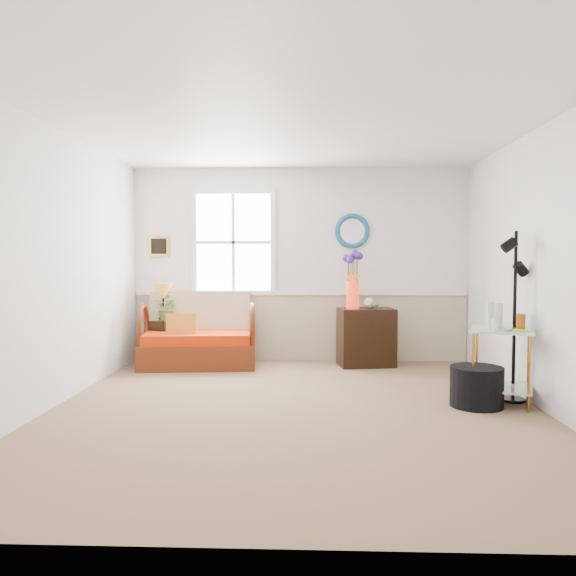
{
  "coord_description": "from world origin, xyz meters",
  "views": [
    {
      "loc": [
        0.12,
        -5.09,
        1.38
      ],
      "look_at": [
        -0.09,
        0.48,
        1.09
      ],
      "focal_mm": 35.0,
      "sensor_mm": 36.0,
      "label": 1
    }
  ],
  "objects_px": {
    "lamp_stand": "(162,341)",
    "ottoman": "(477,387)",
    "side_table": "(501,366)",
    "loveseat": "(198,330)",
    "cabinet": "(366,337)",
    "floor_lamp": "(514,317)"
  },
  "relations": [
    {
      "from": "lamp_stand",
      "to": "ottoman",
      "type": "distance_m",
      "value": 4.1
    },
    {
      "from": "lamp_stand",
      "to": "side_table",
      "type": "distance_m",
      "value": 4.27
    },
    {
      "from": "loveseat",
      "to": "side_table",
      "type": "distance_m",
      "value": 3.69
    },
    {
      "from": "loveseat",
      "to": "lamp_stand",
      "type": "xyz_separation_m",
      "value": [
        -0.54,
        0.24,
        -0.19
      ]
    },
    {
      "from": "lamp_stand",
      "to": "side_table",
      "type": "relative_size",
      "value": 0.78
    },
    {
      "from": "lamp_stand",
      "to": "ottoman",
      "type": "height_order",
      "value": "lamp_stand"
    },
    {
      "from": "loveseat",
      "to": "cabinet",
      "type": "xyz_separation_m",
      "value": [
        2.15,
        0.11,
        -0.1
      ]
    },
    {
      "from": "side_table",
      "to": "floor_lamp",
      "type": "bearing_deg",
      "value": 34.57
    },
    {
      "from": "loveseat",
      "to": "cabinet",
      "type": "distance_m",
      "value": 2.16
    },
    {
      "from": "loveseat",
      "to": "lamp_stand",
      "type": "relative_size",
      "value": 2.56
    },
    {
      "from": "loveseat",
      "to": "floor_lamp",
      "type": "relative_size",
      "value": 0.88
    },
    {
      "from": "cabinet",
      "to": "ottoman",
      "type": "xyz_separation_m",
      "value": [
        0.83,
        -1.96,
        -0.18
      ]
    },
    {
      "from": "loveseat",
      "to": "ottoman",
      "type": "height_order",
      "value": "loveseat"
    },
    {
      "from": "floor_lamp",
      "to": "ottoman",
      "type": "relative_size",
      "value": 3.38
    },
    {
      "from": "lamp_stand",
      "to": "floor_lamp",
      "type": "distance_m",
      "value": 4.39
    },
    {
      "from": "cabinet",
      "to": "floor_lamp",
      "type": "distance_m",
      "value": 2.19
    },
    {
      "from": "side_table",
      "to": "ottoman",
      "type": "bearing_deg",
      "value": -157.33
    },
    {
      "from": "loveseat",
      "to": "ottoman",
      "type": "bearing_deg",
      "value": -37.5
    },
    {
      "from": "loveseat",
      "to": "floor_lamp",
      "type": "height_order",
      "value": "floor_lamp"
    },
    {
      "from": "lamp_stand",
      "to": "ottoman",
      "type": "xyz_separation_m",
      "value": [
        3.52,
        -2.09,
        -0.09
      ]
    },
    {
      "from": "loveseat",
      "to": "cabinet",
      "type": "relative_size",
      "value": 1.94
    },
    {
      "from": "loveseat",
      "to": "floor_lamp",
      "type": "bearing_deg",
      "value": -31.44
    }
  ]
}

